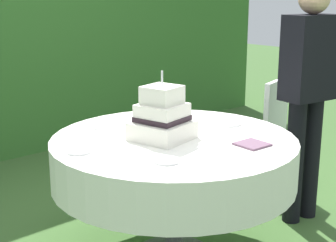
{
  "coord_description": "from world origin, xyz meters",
  "views": [
    {
      "loc": [
        -1.83,
        -2.0,
        1.55
      ],
      "look_at": [
        -0.03,
        0.01,
        0.85
      ],
      "focal_mm": 53.85,
      "sensor_mm": 36.0,
      "label": 1
    }
  ],
  "objects_px": {
    "serving_plate_left": "(100,127)",
    "napkin_stack": "(252,144)",
    "serving_plate_right": "(79,151)",
    "serving_plate_near": "(229,124)",
    "serving_plate_far": "(167,161)",
    "standing_person": "(308,88)",
    "wedding_cake": "(162,118)",
    "garden_chair": "(263,123)",
    "cake_table": "(174,159)"
  },
  "relations": [
    {
      "from": "serving_plate_left",
      "to": "napkin_stack",
      "type": "height_order",
      "value": "same"
    },
    {
      "from": "serving_plate_left",
      "to": "serving_plate_right",
      "type": "relative_size",
      "value": 0.83
    },
    {
      "from": "serving_plate_near",
      "to": "serving_plate_left",
      "type": "xyz_separation_m",
      "value": [
        -0.63,
        0.48,
        0.0
      ]
    },
    {
      "from": "serving_plate_far",
      "to": "standing_person",
      "type": "relative_size",
      "value": 0.08
    },
    {
      "from": "wedding_cake",
      "to": "napkin_stack",
      "type": "height_order",
      "value": "wedding_cake"
    },
    {
      "from": "serving_plate_left",
      "to": "garden_chair",
      "type": "relative_size",
      "value": 0.12
    },
    {
      "from": "garden_chair",
      "to": "standing_person",
      "type": "relative_size",
      "value": 0.56
    },
    {
      "from": "cake_table",
      "to": "standing_person",
      "type": "height_order",
      "value": "standing_person"
    },
    {
      "from": "wedding_cake",
      "to": "garden_chair",
      "type": "bearing_deg",
      "value": 13.45
    },
    {
      "from": "serving_plate_right",
      "to": "standing_person",
      "type": "distance_m",
      "value": 1.6
    },
    {
      "from": "cake_table",
      "to": "wedding_cake",
      "type": "height_order",
      "value": "wedding_cake"
    },
    {
      "from": "cake_table",
      "to": "garden_chair",
      "type": "bearing_deg",
      "value": 15.22
    },
    {
      "from": "cake_table",
      "to": "napkin_stack",
      "type": "distance_m",
      "value": 0.46
    },
    {
      "from": "serving_plate_near",
      "to": "garden_chair",
      "type": "bearing_deg",
      "value": 23.88
    },
    {
      "from": "serving_plate_left",
      "to": "serving_plate_right",
      "type": "xyz_separation_m",
      "value": [
        -0.35,
        -0.33,
        0.0
      ]
    },
    {
      "from": "cake_table",
      "to": "standing_person",
      "type": "distance_m",
      "value": 1.08
    },
    {
      "from": "wedding_cake",
      "to": "serving_plate_near",
      "type": "height_order",
      "value": "wedding_cake"
    },
    {
      "from": "serving_plate_near",
      "to": "serving_plate_right",
      "type": "xyz_separation_m",
      "value": [
        -0.98,
        0.15,
        0.0
      ]
    },
    {
      "from": "cake_table",
      "to": "garden_chair",
      "type": "relative_size",
      "value": 1.55
    },
    {
      "from": "serving_plate_right",
      "to": "standing_person",
      "type": "bearing_deg",
      "value": -11.51
    },
    {
      "from": "garden_chair",
      "to": "standing_person",
      "type": "height_order",
      "value": "standing_person"
    },
    {
      "from": "cake_table",
      "to": "serving_plate_left",
      "type": "bearing_deg",
      "value": 112.49
    },
    {
      "from": "napkin_stack",
      "to": "cake_table",
      "type": "bearing_deg",
      "value": 118.98
    },
    {
      "from": "wedding_cake",
      "to": "napkin_stack",
      "type": "bearing_deg",
      "value": -56.01
    },
    {
      "from": "cake_table",
      "to": "napkin_stack",
      "type": "relative_size",
      "value": 9.01
    },
    {
      "from": "serving_plate_near",
      "to": "serving_plate_far",
      "type": "xyz_separation_m",
      "value": [
        -0.75,
        -0.26,
        0.0
      ]
    },
    {
      "from": "cake_table",
      "to": "garden_chair",
      "type": "distance_m",
      "value": 1.31
    },
    {
      "from": "serving_plate_left",
      "to": "serving_plate_right",
      "type": "bearing_deg",
      "value": -136.78
    },
    {
      "from": "napkin_stack",
      "to": "standing_person",
      "type": "xyz_separation_m",
      "value": [
        0.81,
        0.2,
        0.18
      ]
    },
    {
      "from": "cake_table",
      "to": "serving_plate_right",
      "type": "distance_m",
      "value": 0.57
    },
    {
      "from": "serving_plate_left",
      "to": "garden_chair",
      "type": "bearing_deg",
      "value": -4.44
    },
    {
      "from": "serving_plate_right",
      "to": "serving_plate_left",
      "type": "bearing_deg",
      "value": 43.22
    },
    {
      "from": "serving_plate_far",
      "to": "standing_person",
      "type": "distance_m",
      "value": 1.34
    },
    {
      "from": "cake_table",
      "to": "napkin_stack",
      "type": "bearing_deg",
      "value": -61.02
    },
    {
      "from": "serving_plate_far",
      "to": "garden_chair",
      "type": "bearing_deg",
      "value": 21.75
    },
    {
      "from": "serving_plate_near",
      "to": "serving_plate_right",
      "type": "bearing_deg",
      "value": 171.51
    },
    {
      "from": "napkin_stack",
      "to": "standing_person",
      "type": "bearing_deg",
      "value": 13.7
    },
    {
      "from": "wedding_cake",
      "to": "serving_plate_right",
      "type": "relative_size",
      "value": 2.94
    },
    {
      "from": "serving_plate_right",
      "to": "garden_chair",
      "type": "height_order",
      "value": "garden_chair"
    },
    {
      "from": "cake_table",
      "to": "serving_plate_near",
      "type": "bearing_deg",
      "value": -2.53
    },
    {
      "from": "wedding_cake",
      "to": "serving_plate_near",
      "type": "relative_size",
      "value": 2.66
    },
    {
      "from": "cake_table",
      "to": "standing_person",
      "type": "bearing_deg",
      "value": -10.57
    },
    {
      "from": "standing_person",
      "to": "serving_plate_near",
      "type": "bearing_deg",
      "value": 163.52
    },
    {
      "from": "serving_plate_near",
      "to": "serving_plate_far",
      "type": "bearing_deg",
      "value": -160.65
    },
    {
      "from": "wedding_cake",
      "to": "serving_plate_near",
      "type": "distance_m",
      "value": 0.52
    },
    {
      "from": "serving_plate_right",
      "to": "cake_table",
      "type": "bearing_deg",
      "value": -13.25
    },
    {
      "from": "serving_plate_far",
      "to": "serving_plate_right",
      "type": "xyz_separation_m",
      "value": [
        -0.23,
        0.41,
        0.0
      ]
    },
    {
      "from": "serving_plate_right",
      "to": "wedding_cake",
      "type": "bearing_deg",
      "value": -11.98
    },
    {
      "from": "wedding_cake",
      "to": "serving_plate_far",
      "type": "xyz_separation_m",
      "value": [
        -0.24,
        -0.31,
        -0.11
      ]
    },
    {
      "from": "serving_plate_left",
      "to": "napkin_stack",
      "type": "relative_size",
      "value": 0.71
    }
  ]
}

